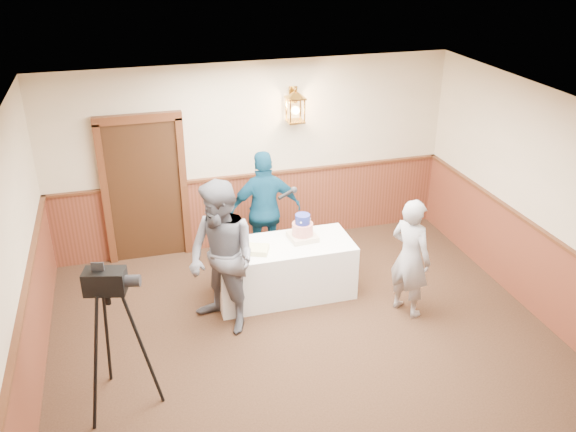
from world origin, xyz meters
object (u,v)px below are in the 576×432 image
display_table (284,269)px  baker (410,258)px  tiered_cake (303,230)px  sheet_cake_yellow (256,250)px  assistant_p (265,211)px  interviewer (222,259)px  sheet_cake_green (229,243)px  tv_camera_rig (115,347)px

display_table → baker: baker is taller
tiered_cake → baker: size_ratio=0.24×
display_table → baker: size_ratio=1.15×
display_table → sheet_cake_yellow: (-0.40, -0.10, 0.41)m
baker → assistant_p: 2.18m
interviewer → sheet_cake_yellow: bearing=96.8°
display_table → interviewer: interviewer is taller
assistant_p → interviewer: bearing=58.8°
display_table → sheet_cake_green: 0.82m
sheet_cake_green → assistant_p: assistant_p is taller
tiered_cake → sheet_cake_green: tiered_cake is taller
tiered_cake → tv_camera_rig: 2.94m
sheet_cake_green → interviewer: 0.73m
assistant_p → sheet_cake_green: bearing=46.3°
tv_camera_rig → sheet_cake_yellow: bearing=53.0°
sheet_cake_yellow → interviewer: 0.67m
sheet_cake_green → tv_camera_rig: size_ratio=0.16×
sheet_cake_yellow → sheet_cake_green: sheet_cake_yellow is taller
assistant_p → tv_camera_rig: 3.17m
display_table → baker: 1.67m
display_table → baker: bearing=-30.5°
interviewer → assistant_p: (0.85, 1.32, -0.08)m
tv_camera_rig → interviewer: bearing=52.8°
display_table → assistant_p: assistant_p is taller
sheet_cake_green → assistant_p: size_ratio=0.15×
baker → tv_camera_rig: (-3.56, -0.72, -0.07)m
display_table → tiered_cake: (0.28, 0.08, 0.51)m
baker → tv_camera_rig: size_ratio=0.99×
interviewer → assistant_p: 1.57m
sheet_cake_yellow → assistant_p: 0.98m
display_table → assistant_p: bearing=93.1°
tv_camera_rig → sheet_cake_green: bearing=63.0°
sheet_cake_green → baker: baker is taller
tiered_cake → sheet_cake_green: 0.98m
sheet_cake_green → baker: bearing=-25.3°
tiered_cake → baker: 1.44m
sheet_cake_yellow → interviewer: interviewer is taller
sheet_cake_green → tv_camera_rig: 2.25m
interviewer → assistant_p: size_ratio=1.09×
sheet_cake_yellow → baker: size_ratio=0.20×
baker → assistant_p: assistant_p is taller
tiered_cake → interviewer: bearing=-153.5°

